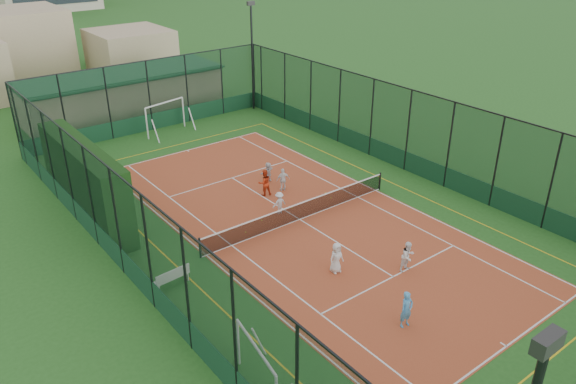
{
  "coord_description": "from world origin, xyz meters",
  "views": [
    {
      "loc": [
        -15.82,
        -19.43,
        13.96
      ],
      "look_at": [
        -0.01,
        0.97,
        1.2
      ],
      "focal_mm": 35.0,
      "sensor_mm": 36.0,
      "label": 1
    }
  ],
  "objects_px": {
    "clubhouse": "(122,93)",
    "child_far_back": "(268,172)",
    "child_near_left": "(336,258)",
    "coach": "(265,183)",
    "child_near_right": "(408,256)",
    "white_bench": "(171,277)",
    "child_far_right": "(283,180)",
    "futsal_goal_near": "(256,369)",
    "child_far_left": "(279,203)",
    "futsal_goal_far": "(166,118)",
    "floodlight_ne": "(252,57)",
    "child_near_mid": "(406,309)"
  },
  "relations": [
    {
      "from": "child_near_right",
      "to": "white_bench",
      "type": "bearing_deg",
      "value": 149.57
    },
    {
      "from": "futsal_goal_far",
      "to": "child_far_left",
      "type": "bearing_deg",
      "value": -106.75
    },
    {
      "from": "coach",
      "to": "child_near_left",
      "type": "bearing_deg",
      "value": 88.74
    },
    {
      "from": "child_near_left",
      "to": "child_far_left",
      "type": "bearing_deg",
      "value": 80.31
    },
    {
      "from": "floodlight_ne",
      "to": "child_near_mid",
      "type": "distance_m",
      "value": 27.79
    },
    {
      "from": "child_far_left",
      "to": "coach",
      "type": "relative_size",
      "value": 0.79
    },
    {
      "from": "futsal_goal_far",
      "to": "child_far_right",
      "type": "height_order",
      "value": "futsal_goal_far"
    },
    {
      "from": "floodlight_ne",
      "to": "child_far_right",
      "type": "xyz_separation_m",
      "value": [
        -7.22,
        -13.37,
        -3.45
      ]
    },
    {
      "from": "floodlight_ne",
      "to": "futsal_goal_near",
      "type": "distance_m",
      "value": 30.13
    },
    {
      "from": "floodlight_ne",
      "to": "coach",
      "type": "height_order",
      "value": "floodlight_ne"
    },
    {
      "from": "clubhouse",
      "to": "futsal_goal_far",
      "type": "xyz_separation_m",
      "value": [
        0.52,
        -6.2,
        -0.47
      ]
    },
    {
      "from": "coach",
      "to": "child_near_right",
      "type": "bearing_deg",
      "value": 105.81
    },
    {
      "from": "child_far_left",
      "to": "child_near_left",
      "type": "bearing_deg",
      "value": 80.98
    },
    {
      "from": "child_near_left",
      "to": "coach",
      "type": "relative_size",
      "value": 0.94
    },
    {
      "from": "coach",
      "to": "child_near_mid",
      "type": "bearing_deg",
      "value": 91.75
    },
    {
      "from": "floodlight_ne",
      "to": "coach",
      "type": "relative_size",
      "value": 5.47
    },
    {
      "from": "futsal_goal_far",
      "to": "child_far_right",
      "type": "xyz_separation_m",
      "value": [
        0.86,
        -12.57,
        -0.43
      ]
    },
    {
      "from": "futsal_goal_near",
      "to": "child_far_right",
      "type": "distance_m",
      "value": 14.95
    },
    {
      "from": "futsal_goal_near",
      "to": "futsal_goal_far",
      "type": "relative_size",
      "value": 0.87
    },
    {
      "from": "futsal_goal_far",
      "to": "child_near_mid",
      "type": "height_order",
      "value": "futsal_goal_far"
    },
    {
      "from": "child_near_right",
      "to": "child_far_back",
      "type": "distance_m",
      "value": 11.09
    },
    {
      "from": "child_near_right",
      "to": "child_far_left",
      "type": "bearing_deg",
      "value": 100.22
    },
    {
      "from": "coach",
      "to": "futsal_goal_near",
      "type": "bearing_deg",
      "value": 65.49
    },
    {
      "from": "floodlight_ne",
      "to": "white_bench",
      "type": "bearing_deg",
      "value": -132.75
    },
    {
      "from": "clubhouse",
      "to": "coach",
      "type": "distance_m",
      "value": 18.64
    },
    {
      "from": "child_far_left",
      "to": "floodlight_ne",
      "type": "bearing_deg",
      "value": -116.88
    },
    {
      "from": "clubhouse",
      "to": "child_far_back",
      "type": "bearing_deg",
      "value": -85.4
    },
    {
      "from": "futsal_goal_near",
      "to": "coach",
      "type": "xyz_separation_m",
      "value": [
        8.56,
        11.5,
        -0.19
      ]
    },
    {
      "from": "child_near_mid",
      "to": "coach",
      "type": "bearing_deg",
      "value": 84.49
    },
    {
      "from": "futsal_goal_far",
      "to": "clubhouse",
      "type": "bearing_deg",
      "value": 81.67
    },
    {
      "from": "floodlight_ne",
      "to": "futsal_goal_near",
      "type": "height_order",
      "value": "floodlight_ne"
    },
    {
      "from": "futsal_goal_far",
      "to": "coach",
      "type": "distance_m",
      "value": 12.43
    },
    {
      "from": "floodlight_ne",
      "to": "coach",
      "type": "bearing_deg",
      "value": -122.37
    },
    {
      "from": "futsal_goal_near",
      "to": "child_near_right",
      "type": "bearing_deg",
      "value": -69.53
    },
    {
      "from": "child_near_right",
      "to": "child_far_right",
      "type": "height_order",
      "value": "child_near_right"
    },
    {
      "from": "futsal_goal_far",
      "to": "child_near_left",
      "type": "xyz_separation_m",
      "value": [
        -2.2,
        -20.38,
        -0.39
      ]
    },
    {
      "from": "child_far_right",
      "to": "child_near_left",
      "type": "bearing_deg",
      "value": 85.61
    },
    {
      "from": "child_near_left",
      "to": "child_far_back",
      "type": "relative_size",
      "value": 1.17
    },
    {
      "from": "clubhouse",
      "to": "child_near_right",
      "type": "bearing_deg",
      "value": -88.31
    },
    {
      "from": "floodlight_ne",
      "to": "futsal_goal_near",
      "type": "bearing_deg",
      "value": -124.43
    },
    {
      "from": "white_bench",
      "to": "child_far_right",
      "type": "bearing_deg",
      "value": 21.5
    },
    {
      "from": "white_bench",
      "to": "child_far_right",
      "type": "xyz_separation_m",
      "value": [
        9.18,
        4.37,
        0.23
      ]
    },
    {
      "from": "child_near_mid",
      "to": "child_far_back",
      "type": "height_order",
      "value": "child_near_mid"
    },
    {
      "from": "child_far_left",
      "to": "child_far_right",
      "type": "distance_m",
      "value": 2.7
    },
    {
      "from": "white_bench",
      "to": "child_far_right",
      "type": "relative_size",
      "value": 1.19
    },
    {
      "from": "child_far_right",
      "to": "child_far_back",
      "type": "height_order",
      "value": "child_far_right"
    },
    {
      "from": "white_bench",
      "to": "futsal_goal_near",
      "type": "relative_size",
      "value": 0.53
    },
    {
      "from": "floodlight_ne",
      "to": "child_far_back",
      "type": "xyz_separation_m",
      "value": [
        -7.21,
        -11.93,
        -3.51
      ]
    },
    {
      "from": "white_bench",
      "to": "child_far_right",
      "type": "height_order",
      "value": "child_far_right"
    },
    {
      "from": "child_near_left",
      "to": "child_far_right",
      "type": "distance_m",
      "value": 8.39
    }
  ]
}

